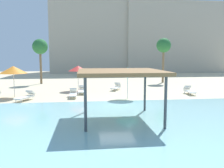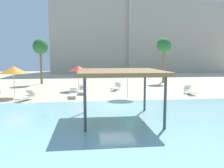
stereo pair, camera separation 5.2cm
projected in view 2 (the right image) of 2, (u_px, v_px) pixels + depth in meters
ground_plane at (117, 105)px, 16.45m from camera, size 80.00×80.00×0.00m
lagoon_water at (131, 128)px, 11.26m from camera, size 44.00×13.50×0.04m
shade_pavilion at (120, 73)px, 12.37m from camera, size 4.45×4.45×2.73m
beach_umbrella_red_0 at (78, 68)px, 23.49m from camera, size 1.97×1.97×2.53m
beach_umbrella_orange_3 at (13, 70)px, 19.63m from camera, size 2.27×2.27×2.66m
beach_umbrella_teal_4 at (128, 71)px, 18.88m from camera, size 1.99×1.99×2.55m
lounge_chair_0 at (73, 93)px, 19.68m from camera, size 0.62×1.90×0.74m
lounge_chair_1 at (26, 96)px, 18.31m from camera, size 1.34×1.97×0.74m
lounge_chair_2 at (82, 90)px, 21.67m from camera, size 0.74×1.94×0.74m
lounge_chair_3 at (189, 91)px, 21.39m from camera, size 0.79×1.95×0.74m
lounge_chair_4 at (116, 87)px, 24.00m from camera, size 1.36×1.97×0.74m
palm_tree_0 at (164, 46)px, 30.41m from camera, size 1.90×1.90×5.87m
palm_tree_1 at (40, 48)px, 28.99m from camera, size 1.90×1.90×5.65m
hotel_block_0 at (92, 36)px, 51.23m from camera, size 17.01×9.68×15.94m
hotel_block_1 at (171, 39)px, 53.34m from camera, size 22.09×10.82×14.94m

